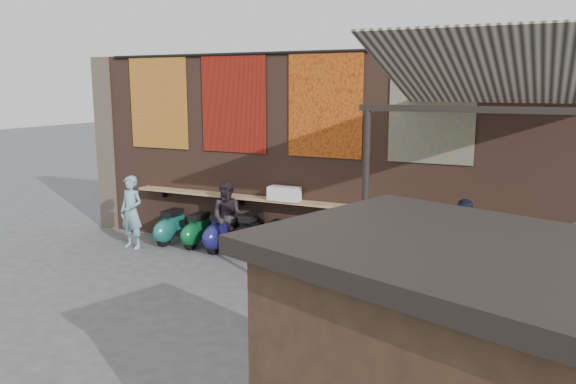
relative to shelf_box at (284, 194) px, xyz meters
The scene contains 29 objects.
ground 2.66m from the shelf_box, 78.55° to the right, with size 70.00×70.00×0.00m, color #474749.
brick_wall 0.96m from the shelf_box, 40.64° to the left, with size 10.00×0.40×4.00m, color brown.
pier_left 4.81m from the shelf_box, behind, with size 0.50×0.50×4.00m, color #4C4238.
eating_counter 0.49m from the shelf_box, ahead, with size 8.00×0.32×0.05m, color #9E7A51.
shelf_box is the anchor object (origin of this frame).
tapestry_redgold 3.59m from the shelf_box, behind, with size 1.50×0.02×2.00m, color maroon.
tapestry_sun 2.14m from the shelf_box, behind, with size 1.50×0.02×2.00m, color red.
tapestry_orange 1.91m from the shelf_box, 13.22° to the left, with size 1.50×0.02×2.00m, color #BA5517.
tapestry_multi 3.27m from the shelf_box, ahead, with size 1.50×0.02×2.00m, color #235E81.
hang_rail 2.77m from the shelf_box, 20.04° to the left, with size 0.06×0.06×9.50m, color black.
scooter_stool_0 2.74m from the shelf_box, behind, with size 0.34×0.77×0.73m, color #1B6F65, non-canonical shape.
scooter_stool_1 2.13m from the shelf_box, behind, with size 0.33×0.74×0.70m, color #0D5F2C, non-canonical shape.
scooter_stool_2 1.60m from the shelf_box, 167.16° to the right, with size 0.37×0.83×0.79m, color navy, non-canonical shape.
scooter_stool_3 1.11m from the shelf_box, 157.99° to the right, with size 0.39×0.87×0.82m, color black, non-canonical shape.
scooter_stool_4 0.95m from the shelf_box, 101.60° to the right, with size 0.35×0.77×0.74m, color maroon, non-canonical shape.
scooter_stool_5 1.09m from the shelf_box, 33.39° to the right, with size 0.32×0.72×0.68m, color maroon, non-canonical shape.
scooter_stool_6 1.51m from the shelf_box, 12.16° to the right, with size 0.33×0.73×0.69m, color #120D90, non-canonical shape.
scooter_stool_7 1.98m from the shelf_box, 11.28° to the right, with size 0.33×0.73×0.69m, color #221655, non-canonical shape.
scooter_stool_8 2.56m from the shelf_box, ahead, with size 0.33×0.73×0.70m, color #0D4524, non-canonical shape.
diner_left 3.26m from the shelf_box, 163.80° to the right, with size 0.56×0.37×1.53m, color #79A2B1.
diner_right 1.27m from the shelf_box, 164.91° to the right, with size 0.71×0.55×1.46m, color #292025.
shopper_navy 3.92m from the shelf_box, 20.81° to the right, with size 1.00×0.42×1.71m, color black.
shopper_tan 3.05m from the shelf_box, 20.20° to the right, with size 0.71×0.46×1.45m, color #95755E.
stall_roof 7.84m from the shelf_box, 56.24° to the right, with size 2.40×1.84×0.12m, color black.
stall_sign 7.29m from the shelf_box, 51.03° to the right, with size 1.20×0.04×0.50m, color gold.
awning_canvas 4.79m from the shelf_box, 19.44° to the right, with size 3.20×3.40×0.03m, color beige.
awning_ledger 4.80m from the shelf_box, ahead, with size 3.30×0.08×0.12m, color #33261C.
awning_header 5.24m from the shelf_box, 36.17° to the right, with size 3.00×0.08×0.08m, color black.
awning_post_left 3.88m from the shelf_box, 48.50° to the right, with size 0.09×0.09×3.10m, color black.
Camera 1 is at (4.25, -7.50, 3.35)m, focal length 35.00 mm.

